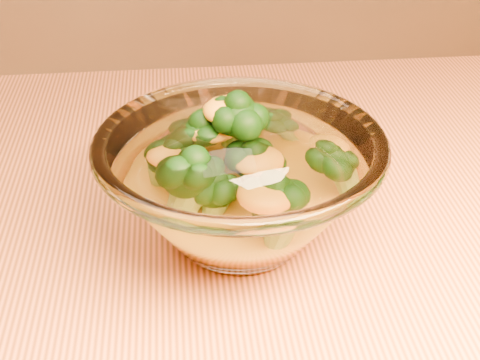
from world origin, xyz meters
name	(u,v)px	position (x,y,z in m)	size (l,w,h in m)	color
table	(210,356)	(0.00, 0.00, 0.65)	(1.20, 0.80, 0.75)	#DE7642
glass_bowl	(240,185)	(0.03, 0.04, 0.80)	(0.23, 0.23, 0.10)	white
cheese_sauce	(240,207)	(0.03, 0.04, 0.78)	(0.13, 0.13, 0.04)	orange
broccoli_heap	(234,163)	(0.03, 0.04, 0.82)	(0.15, 0.16, 0.09)	black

